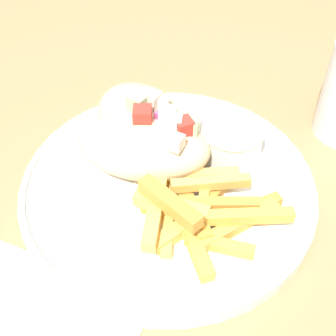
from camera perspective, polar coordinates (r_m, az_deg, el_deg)
The scene contains 7 objects.
table at distance 0.50m, azimuth 3.31°, elevation -9.33°, with size 1.35×1.35×0.77m.
napkin at distance 0.40m, azimuth -16.32°, elevation -16.65°, with size 0.19×0.14×0.00m.
plate at distance 0.45m, azimuth 0.00°, elevation -2.19°, with size 0.28×0.28×0.02m.
pita_sandwich_near at distance 0.44m, azimuth -2.83°, elevation 2.92°, with size 0.15×0.13×0.06m.
pita_sandwich_far at distance 0.47m, azimuth -3.50°, elevation 6.37°, with size 0.12×0.10×0.06m.
fries_pile at distance 0.41m, azimuth 3.66°, elevation -5.35°, with size 0.13×0.13×0.04m.
sauce_ramekin at distance 0.46m, azimuth 7.70°, elevation 3.50°, with size 0.06×0.06×0.04m.
Camera 1 is at (0.16, -0.24, 1.11)m, focal length 50.00 mm.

